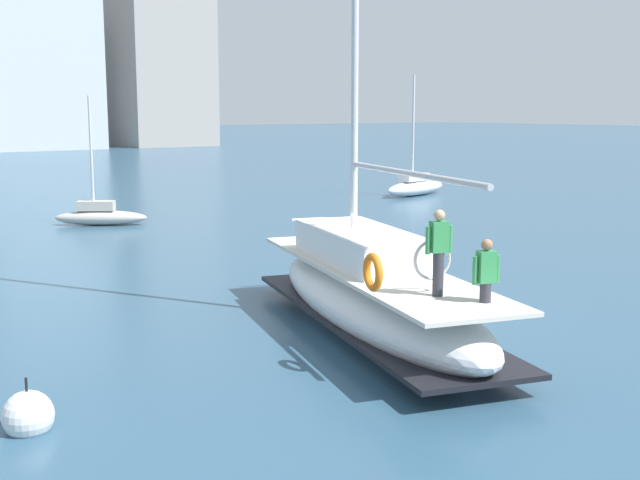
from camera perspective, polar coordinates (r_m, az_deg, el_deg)
ground_plane at (r=20.02m, az=3.35°, el=-4.76°), size 400.00×400.00×0.00m
main_sailboat at (r=17.60m, az=3.72°, el=-3.65°), size 4.97×9.89×13.91m
moored_sloop_far at (r=46.05m, az=6.72°, el=3.80°), size 5.33×2.46×6.65m
moored_catamaran at (r=35.23m, az=-15.17°, el=1.73°), size 3.67×2.89×5.36m
mooring_buoy at (r=13.32m, az=-19.79°, el=-11.52°), size 0.78×0.78×0.99m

